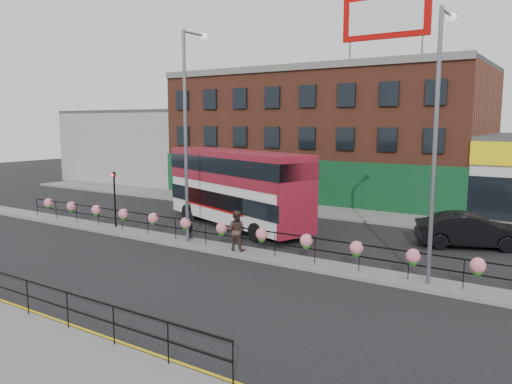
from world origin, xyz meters
The scene contains 16 objects.
ground centered at (0.00, 0.00, 0.00)m, with size 120.00×120.00×0.00m, color black.
north_pavement centered at (0.00, 12.00, 0.07)m, with size 60.00×4.00×0.15m, color slate.
median centered at (0.00, 0.00, 0.07)m, with size 60.00×1.60×0.15m, color slate.
yellow_line_inner centered at (0.00, -9.70, 0.01)m, with size 60.00×0.10×0.01m, color gold.
yellow_line_outer centered at (0.00, -9.88, 0.01)m, with size 60.00×0.10×0.01m, color gold.
brick_building centered at (-4.00, 19.96, 5.13)m, with size 25.00×12.21×10.30m.
warehouse_west centered at (-24.25, 20.00, 3.65)m, with size 15.50×12.00×7.30m.
billboard centered at (2.50, 14.99, 13.18)m, with size 6.00×0.29×4.40m.
median_railing centered at (0.00, 0.00, 1.05)m, with size 30.04×0.56×1.23m.
double_decker_bus centered at (-2.49, 4.71, 2.76)m, with size 11.35×6.25×4.50m.
car centered at (9.92, 7.19, 0.85)m, with size 5.47×3.67×1.70m, color black.
pedestrian_a centered at (-2.45, 0.45, 1.08)m, with size 0.60×0.77×1.86m, color black.
pedestrian_b centered at (0.90, -0.06, 1.10)m, with size 1.05×0.89×1.91m, color #422E27.
lamp_column_west centered at (-2.17, 0.25, 6.34)m, with size 0.38×1.83×10.45m.
lamp_column_east centered at (9.80, 0.11, 6.10)m, with size 0.36×1.76×10.05m.
traffic_light_median centered at (-8.00, 0.39, 2.47)m, with size 0.15×0.28×3.65m.
Camera 1 is at (14.32, -18.73, 6.18)m, focal length 35.00 mm.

